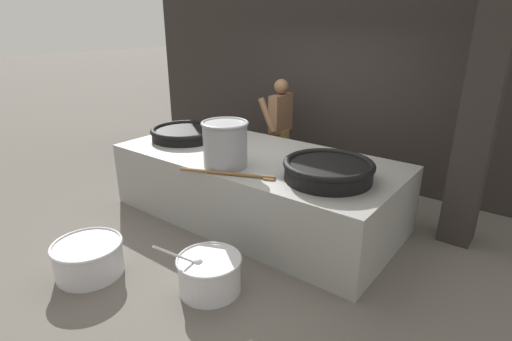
# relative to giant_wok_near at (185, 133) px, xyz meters

# --- Properties ---
(ground_plane) EXTENTS (60.00, 60.00, 0.00)m
(ground_plane) POSITION_rel_giant_wok_near_xyz_m (1.29, 0.03, -0.96)
(ground_plane) COLOR #666059
(back_wall) EXTENTS (7.99, 0.24, 4.06)m
(back_wall) POSITION_rel_giant_wok_near_xyz_m (1.29, 2.18, 1.07)
(back_wall) COLOR #2D2826
(back_wall) RESTS_ON ground_plane
(support_pillar) EXTENTS (0.36, 0.36, 4.06)m
(support_pillar) POSITION_rel_giant_wok_near_xyz_m (3.60, 1.01, 1.07)
(support_pillar) COLOR #2D2826
(support_pillar) RESTS_ON ground_plane
(hearth_platform) EXTENTS (3.71, 1.75, 0.87)m
(hearth_platform) POSITION_rel_giant_wok_near_xyz_m (1.29, 0.03, -0.52)
(hearth_platform) COLOR gray
(hearth_platform) RESTS_ON ground_plane
(giant_wok_near) EXTENTS (1.00, 1.00, 0.17)m
(giant_wok_near) POSITION_rel_giant_wok_near_xyz_m (0.00, 0.00, 0.00)
(giant_wok_near) COLOR black
(giant_wok_near) RESTS_ON hearth_platform
(giant_wok_far) EXTENTS (0.99, 0.99, 0.22)m
(giant_wok_far) POSITION_rel_giant_wok_near_xyz_m (2.43, -0.18, 0.03)
(giant_wok_far) COLOR black
(giant_wok_far) RESTS_ON hearth_platform
(stock_pot) EXTENTS (0.55, 0.55, 0.54)m
(stock_pot) POSITION_rel_giant_wok_near_xyz_m (1.27, -0.54, 0.19)
(stock_pot) COLOR gray
(stock_pot) RESTS_ON hearth_platform
(stirring_paddle) EXTENTS (1.05, 0.50, 0.04)m
(stirring_paddle) POSITION_rel_giant_wok_near_xyz_m (1.52, -0.73, -0.07)
(stirring_paddle) COLOR brown
(stirring_paddle) RESTS_ON hearth_platform
(cook) EXTENTS (0.39, 0.61, 1.65)m
(cook) POSITION_rel_giant_wok_near_xyz_m (0.74, 1.38, -0.07)
(cook) COLOR brown
(cook) RESTS_ON ground_plane
(prep_bowl_vegetables) EXTENTS (0.64, 0.76, 0.61)m
(prep_bowl_vegetables) POSITION_rel_giant_wok_near_xyz_m (1.91, -1.53, -0.76)
(prep_bowl_vegetables) COLOR silver
(prep_bowl_vegetables) RESTS_ON ground_plane
(prep_bowl_meat) EXTENTS (0.72, 0.72, 0.36)m
(prep_bowl_meat) POSITION_rel_giant_wok_near_xyz_m (0.72, -2.10, -0.76)
(prep_bowl_meat) COLOR silver
(prep_bowl_meat) RESTS_ON ground_plane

